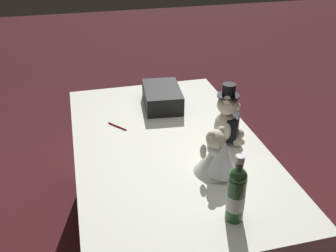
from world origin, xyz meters
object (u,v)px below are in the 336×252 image
gift_case_black (162,97)px  teddy_bear_groom (228,120)px  teddy_bear_bride (217,156)px  signing_pen (118,127)px  champagne_bottle (236,193)px

gift_case_black → teddy_bear_groom: bearing=25.5°
teddy_bear_bride → signing_pen: size_ratio=2.10×
teddy_bear_bride → gift_case_black: teddy_bear_bride is taller
teddy_bear_groom → gift_case_black: teddy_bear_groom is taller
champagne_bottle → signing_pen: 0.87m
teddy_bear_bride → signing_pen: bearing=-144.4°
teddy_bear_groom → gift_case_black: (-0.47, -0.22, -0.06)m
champagne_bottle → signing_pen: (-0.80, -0.33, -0.12)m
signing_pen → teddy_bear_groom: bearing=62.3°
signing_pen → champagne_bottle: bearing=22.5°
gift_case_black → champagne_bottle: bearing=2.3°
teddy_bear_groom → teddy_bear_bride: size_ratio=1.32×
teddy_bear_bride → signing_pen: teddy_bear_bride is taller
teddy_bear_bride → champagne_bottle: champagne_bottle is taller
champagne_bottle → signing_pen: bearing=-157.5°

